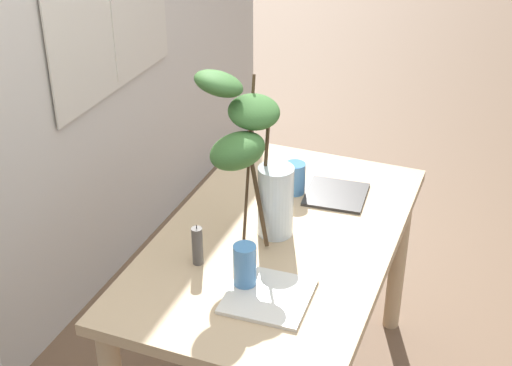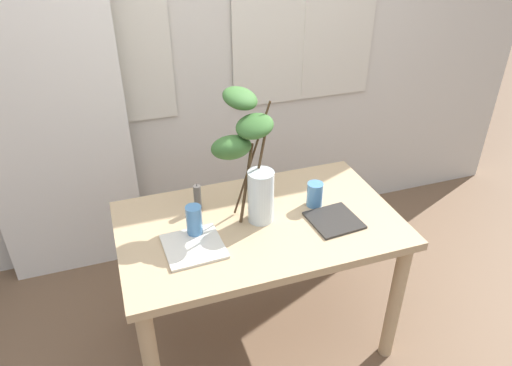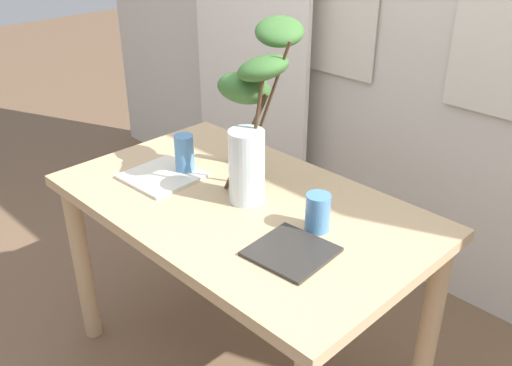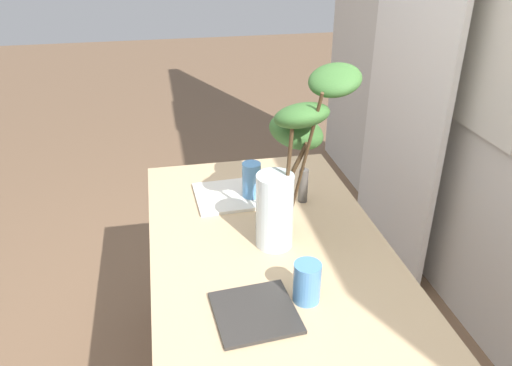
# 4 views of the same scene
# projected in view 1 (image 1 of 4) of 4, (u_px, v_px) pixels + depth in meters

# --- Properties ---
(dining_table) EXTENTS (1.31, 0.79, 0.77)m
(dining_table) POSITION_uv_depth(u_px,v_px,m) (278.00, 263.00, 2.59)
(dining_table) COLOR tan
(dining_table) RESTS_ON ground
(vase_with_branches) EXTENTS (0.33, 0.35, 0.61)m
(vase_with_branches) POSITION_uv_depth(u_px,v_px,m) (253.00, 157.00, 2.39)
(vase_with_branches) COLOR silver
(vase_with_branches) RESTS_ON dining_table
(drinking_glass_blue_left) EXTENTS (0.07, 0.07, 0.15)m
(drinking_glass_blue_left) POSITION_uv_depth(u_px,v_px,m) (244.00, 266.00, 2.25)
(drinking_glass_blue_left) COLOR #4C84BC
(drinking_glass_blue_left) RESTS_ON dining_table
(drinking_glass_blue_right) EXTENTS (0.08, 0.08, 0.12)m
(drinking_glass_blue_right) POSITION_uv_depth(u_px,v_px,m) (295.00, 178.00, 2.76)
(drinking_glass_blue_right) COLOR #4C84BC
(drinking_glass_blue_right) RESTS_ON dining_table
(plate_square_left) EXTENTS (0.26, 0.26, 0.01)m
(plate_square_left) POSITION_uv_depth(u_px,v_px,m) (268.00, 296.00, 2.24)
(plate_square_left) COLOR silver
(plate_square_left) RESTS_ON dining_table
(plate_square_right) EXTENTS (0.24, 0.24, 0.01)m
(plate_square_right) POSITION_uv_depth(u_px,v_px,m) (336.00, 194.00, 2.77)
(plate_square_right) COLOR #2D2B28
(plate_square_right) RESTS_ON dining_table
(pillar_candle) EXTENTS (0.04, 0.04, 0.15)m
(pillar_candle) POSITION_uv_depth(u_px,v_px,m) (197.00, 246.00, 2.36)
(pillar_candle) COLOR #514C47
(pillar_candle) RESTS_ON dining_table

